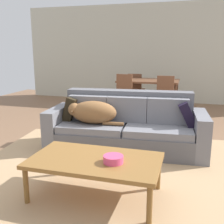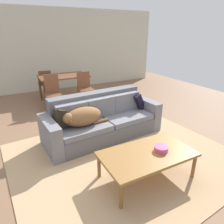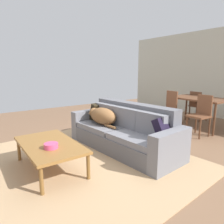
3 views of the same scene
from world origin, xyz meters
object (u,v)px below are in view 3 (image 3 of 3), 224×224
object	(u,v)px
dog_on_left_cushion	(102,116)
throw_pillow_by_right_arm	(165,129)
throw_pillow_by_left_arm	(99,112)
dining_table	(199,100)
coffee_table	(50,146)
dining_chair_near_left	(168,108)
bowl_on_coffee_table	(51,146)
dining_chair_near_right	(201,113)
dining_chair_far_left	(197,104)
couch	(125,132)

from	to	relation	value
dog_on_left_cushion	throw_pillow_by_right_arm	bearing A→B (deg)	8.30
throw_pillow_by_left_arm	dining_table	distance (m)	2.65
dining_table	coffee_table	bearing A→B (deg)	-88.84
dining_table	dining_chair_near_left	size ratio (longest dim) A/B	1.46
bowl_on_coffee_table	throw_pillow_by_left_arm	bearing A→B (deg)	126.55
dining_chair_near_right	dining_chair_far_left	distance (m)	1.48
throw_pillow_by_right_arm	dining_chair_near_left	distance (m)	2.24
throw_pillow_by_right_arm	dog_on_left_cushion	bearing A→B (deg)	-166.96
coffee_table	dining_chair_far_left	size ratio (longest dim) A/B	1.49
throw_pillow_by_left_arm	dining_table	xyz separation A→B (m)	(0.79, 2.52, 0.13)
coffee_table	dining_chair_near_left	distance (m)	3.36
coffee_table	bowl_on_coffee_table	world-z (taller)	bowl_on_coffee_table
dog_on_left_cushion	coffee_table	xyz separation A→B (m)	(0.48, -1.24, -0.20)
throw_pillow_by_left_arm	dog_on_left_cushion	bearing A→B (deg)	-22.80
throw_pillow_by_left_arm	dining_chair_near_right	size ratio (longest dim) A/B	0.40
dining_table	dining_chair_near_left	xyz separation A→B (m)	(-0.47, -0.62, -0.19)
coffee_table	dining_table	distance (m)	3.94
couch	dog_on_left_cushion	xyz separation A→B (m)	(-0.47, -0.19, 0.25)
bowl_on_coffee_table	dining_table	world-z (taller)	dining_table
throw_pillow_by_left_arm	couch	bearing A→B (deg)	1.95
coffee_table	dining_chair_far_left	distance (m)	4.57
throw_pillow_by_left_arm	coffee_table	bearing A→B (deg)	-58.10
dining_chair_far_left	throw_pillow_by_left_arm	bearing A→B (deg)	85.21
throw_pillow_by_right_arm	dining_chair_near_right	distance (m)	1.85
couch	dining_chair_near_right	bearing A→B (deg)	74.38
coffee_table	dining_chair_near_right	world-z (taller)	dining_chair_near_right
throw_pillow_by_right_arm	coffee_table	xyz separation A→B (m)	(-0.83, -1.54, -0.20)
dining_chair_near_right	dining_chair_far_left	world-z (taller)	dining_chair_near_right
throw_pillow_by_left_arm	dining_chair_near_right	distance (m)	2.28
dog_on_left_cushion	dining_chair_near_right	size ratio (longest dim) A/B	0.91
throw_pillow_by_right_arm	dining_chair_near_right	bearing A→B (deg)	105.14
dining_chair_far_left	bowl_on_coffee_table	bearing A→B (deg)	100.64
couch	dining_chair_near_left	world-z (taller)	dining_chair_near_left
dining_table	dining_chair_far_left	size ratio (longest dim) A/B	1.59
dog_on_left_cushion	coffee_table	world-z (taller)	dog_on_left_cushion
couch	throw_pillow_by_left_arm	xyz separation A→B (m)	(-0.86, -0.03, 0.24)
coffee_table	dining_chair_near_right	bearing A→B (deg)	84.04
couch	dining_table	xyz separation A→B (m)	(-0.06, 2.49, 0.37)
throw_pillow_by_right_arm	dining_chair_near_right	xyz separation A→B (m)	(-0.48, 1.79, -0.06)
coffee_table	throw_pillow_by_left_arm	bearing A→B (deg)	121.90
throw_pillow_by_right_arm	dining_chair_near_right	world-z (taller)	dining_chair_near_right
couch	throw_pillow_by_right_arm	world-z (taller)	couch
dining_chair_near_right	throw_pillow_by_right_arm	bearing A→B (deg)	-72.27
throw_pillow_by_right_arm	throw_pillow_by_left_arm	bearing A→B (deg)	-175.27
dog_on_left_cushion	bowl_on_coffee_table	xyz separation A→B (m)	(0.68, -1.28, -0.13)
throw_pillow_by_right_arm	coffee_table	size ratio (longest dim) A/B	0.28
dog_on_left_cushion	bowl_on_coffee_table	bearing A→B (deg)	-66.69
dining_table	dining_chair_near_right	size ratio (longest dim) A/B	1.48
throw_pillow_by_left_arm	dining_chair_far_left	world-z (taller)	dining_chair_far_left
couch	dining_chair_far_left	xyz separation A→B (m)	(-0.49, 3.10, 0.15)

